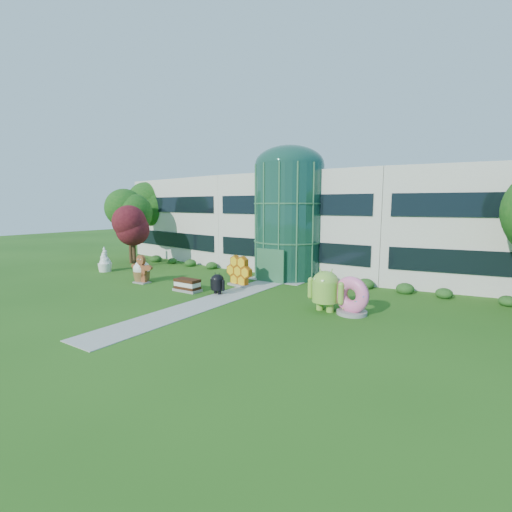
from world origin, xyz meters
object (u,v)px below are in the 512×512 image
Objects in this scene: donut at (352,295)px; gingerbread at (141,269)px; android_black at (217,283)px; android_green at (325,288)px.

donut is 0.90× the size of gingerbread.
android_black is 7.71m from gingerbread.
donut is (1.61, 0.24, -0.30)m from android_green.
android_black is 0.68× the size of gingerbread.
android_green reaches higher than android_black.
android_black is at bearing -168.75° from android_green.
android_green is at bearing 1.25° from gingerbread.
android_green is at bearing -161.30° from donut.
donut is at bearing 16.92° from android_green.
donut is (9.72, 0.65, 0.28)m from android_black.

